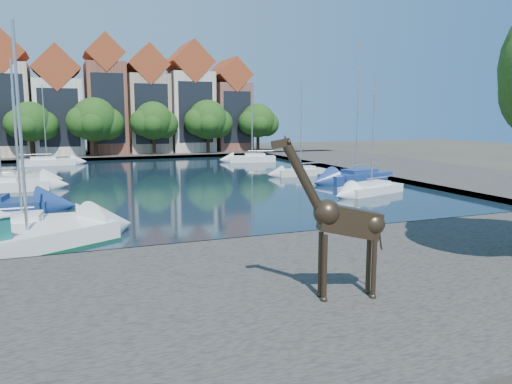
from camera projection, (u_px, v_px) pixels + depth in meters
ground at (293, 242)px, 24.46m from camera, size 160.00×160.00×0.00m
water_basin at (182, 181)px, 46.55m from camera, size 38.00×50.00×0.08m
near_quay at (376, 281)px, 17.97m from camera, size 50.00×14.00×0.50m
far_quay at (135, 154)px, 76.00m from camera, size 60.00×16.00×0.50m
right_quay at (403, 168)px, 55.46m from camera, size 14.00×52.00×0.50m
townhouse_west_mid at (7, 99)px, 68.67m from camera, size 5.94×9.18×16.79m
townhouse_west_inner at (58, 106)px, 71.14m from camera, size 6.43×9.18×15.15m
townhouse_center at (105, 99)px, 73.30m from camera, size 5.44×9.18×16.93m
townhouse_east_inner at (147, 104)px, 75.55m from camera, size 5.94×9.18×15.79m
townhouse_east_mid at (189, 102)px, 77.81m from camera, size 6.43×9.18×16.65m
townhouse_east_end at (228, 109)px, 80.29m from camera, size 5.44×9.18×14.43m
far_tree_west at (31, 123)px, 65.21m from camera, size 6.76×5.20×7.36m
far_tree_mid_west at (95, 121)px, 68.04m from camera, size 7.80×6.00×8.00m
far_tree_mid_east at (154, 122)px, 70.92m from camera, size 7.02×5.40×7.52m
far_tree_east at (208, 121)px, 73.77m from camera, size 7.54×5.80×7.84m
far_tree_far_east at (259, 122)px, 76.65m from camera, size 6.76×5.20×7.36m
giraffe_statue at (341, 221)px, 15.31m from camera, size 3.49×1.08×5.01m
sailboat_left_a at (23, 223)px, 25.95m from camera, size 6.54×2.37×8.85m
sailboat_left_c at (2, 183)px, 40.10m from camera, size 7.10×2.62×11.42m
sailboat_left_d at (18, 176)px, 45.46m from camera, size 5.84×3.33×8.33m
sailboat_left_e at (47, 161)px, 60.54m from camera, size 6.59×2.68×9.63m
sailboat_right_a at (371, 187)px, 38.83m from camera, size 6.00×3.67×9.01m
sailboat_right_b at (356, 175)px, 45.96m from camera, size 7.62×4.14×12.72m
sailboat_right_c at (301, 170)px, 50.24m from camera, size 5.00×1.81×10.03m
sailboat_right_d at (252, 157)px, 64.87m from camera, size 6.29×3.65×9.83m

